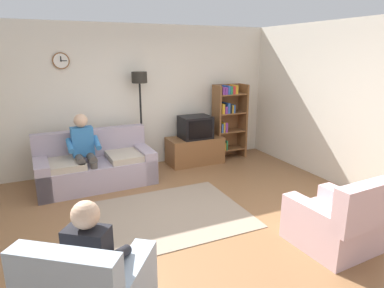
{
  "coord_description": "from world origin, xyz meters",
  "views": [
    {
      "loc": [
        -1.67,
        -3.61,
        2.2
      ],
      "look_at": [
        0.36,
        0.83,
        0.84
      ],
      "focal_mm": 31.07,
      "sensor_mm": 36.0,
      "label": 1
    }
  ],
  "objects_px": {
    "person_in_left_armchair": "(95,255)",
    "armchair_near_bookshelf": "(335,224)",
    "couch": "(96,167)",
    "tv_stand": "(195,150)",
    "tv": "(195,127)",
    "floor_lamp": "(140,94)",
    "bookshelf": "(227,118)",
    "person_on_couch": "(84,148)"
  },
  "relations": [
    {
      "from": "person_in_left_armchair",
      "to": "armchair_near_bookshelf",
      "type": "bearing_deg",
      "value": -0.6
    },
    {
      "from": "person_on_couch",
      "to": "tv_stand",
      "type": "bearing_deg",
      "value": 11.53
    },
    {
      "from": "couch",
      "to": "bookshelf",
      "type": "distance_m",
      "value": 2.88
    },
    {
      "from": "tv_stand",
      "to": "bookshelf",
      "type": "bearing_deg",
      "value": 5.1
    },
    {
      "from": "couch",
      "to": "tv",
      "type": "height_order",
      "value": "tv"
    },
    {
      "from": "tv",
      "to": "person_in_left_armchair",
      "type": "xyz_separation_m",
      "value": [
        -2.48,
        -3.37,
        -0.15
      ]
    },
    {
      "from": "armchair_near_bookshelf",
      "to": "person_in_left_armchair",
      "type": "distance_m",
      "value": 2.68
    },
    {
      "from": "tv",
      "to": "floor_lamp",
      "type": "distance_m",
      "value": 1.28
    },
    {
      "from": "person_on_couch",
      "to": "person_in_left_armchair",
      "type": "relative_size",
      "value": 1.11
    },
    {
      "from": "tv",
      "to": "person_in_left_armchair",
      "type": "relative_size",
      "value": 0.54
    },
    {
      "from": "couch",
      "to": "armchair_near_bookshelf",
      "type": "relative_size",
      "value": 2.09
    },
    {
      "from": "floor_lamp",
      "to": "person_in_left_armchair",
      "type": "xyz_separation_m",
      "value": [
        -1.41,
        -3.5,
        -0.85
      ]
    },
    {
      "from": "couch",
      "to": "tv",
      "type": "distance_m",
      "value": 2.08
    },
    {
      "from": "bookshelf",
      "to": "person_on_couch",
      "type": "relative_size",
      "value": 1.25
    },
    {
      "from": "tv_stand",
      "to": "bookshelf",
      "type": "height_order",
      "value": "bookshelf"
    },
    {
      "from": "couch",
      "to": "person_on_couch",
      "type": "distance_m",
      "value": 0.44
    },
    {
      "from": "floor_lamp",
      "to": "couch",
      "type": "bearing_deg",
      "value": -155.28
    },
    {
      "from": "bookshelf",
      "to": "person_in_left_armchair",
      "type": "bearing_deg",
      "value": -133.29
    },
    {
      "from": "tv_stand",
      "to": "armchair_near_bookshelf",
      "type": "bearing_deg",
      "value": -86.87
    },
    {
      "from": "tv_stand",
      "to": "tv",
      "type": "relative_size",
      "value": 1.83
    },
    {
      "from": "bookshelf",
      "to": "floor_lamp",
      "type": "relative_size",
      "value": 0.84
    },
    {
      "from": "floor_lamp",
      "to": "armchair_near_bookshelf",
      "type": "bearing_deg",
      "value": -70.4
    },
    {
      "from": "tv",
      "to": "floor_lamp",
      "type": "bearing_deg",
      "value": 173.4
    },
    {
      "from": "couch",
      "to": "tv_stand",
      "type": "relative_size",
      "value": 1.75
    },
    {
      "from": "armchair_near_bookshelf",
      "to": "person_on_couch",
      "type": "distance_m",
      "value": 3.83
    },
    {
      "from": "tv",
      "to": "armchair_near_bookshelf",
      "type": "bearing_deg",
      "value": -86.85
    },
    {
      "from": "tv_stand",
      "to": "floor_lamp",
      "type": "bearing_deg",
      "value": 174.7
    },
    {
      "from": "floor_lamp",
      "to": "armchair_near_bookshelf",
      "type": "relative_size",
      "value": 2.01
    },
    {
      "from": "tv_stand",
      "to": "person_in_left_armchair",
      "type": "xyz_separation_m",
      "value": [
        -2.48,
        -3.4,
        0.34
      ]
    },
    {
      "from": "tv_stand",
      "to": "armchair_near_bookshelf",
      "type": "relative_size",
      "value": 1.19
    },
    {
      "from": "armchair_near_bookshelf",
      "to": "person_on_couch",
      "type": "relative_size",
      "value": 0.74
    },
    {
      "from": "person_on_couch",
      "to": "couch",
      "type": "bearing_deg",
      "value": 32.11
    },
    {
      "from": "bookshelf",
      "to": "armchair_near_bookshelf",
      "type": "xyz_separation_m",
      "value": [
        -0.6,
        -3.49,
        -0.57
      ]
    },
    {
      "from": "armchair_near_bookshelf",
      "to": "person_in_left_armchair",
      "type": "xyz_separation_m",
      "value": [
        -2.67,
        0.03,
        0.32
      ]
    },
    {
      "from": "bookshelf",
      "to": "armchair_near_bookshelf",
      "type": "distance_m",
      "value": 3.59
    },
    {
      "from": "tv_stand",
      "to": "person_in_left_armchair",
      "type": "relative_size",
      "value": 0.98
    },
    {
      "from": "bookshelf",
      "to": "person_on_couch",
      "type": "xyz_separation_m",
      "value": [
        -2.98,
        -0.52,
        -0.16
      ]
    },
    {
      "from": "tv_stand",
      "to": "armchair_near_bookshelf",
      "type": "distance_m",
      "value": 3.43
    },
    {
      "from": "tv_stand",
      "to": "tv",
      "type": "bearing_deg",
      "value": -90.0
    },
    {
      "from": "tv_stand",
      "to": "person_on_couch",
      "type": "height_order",
      "value": "person_on_couch"
    },
    {
      "from": "tv",
      "to": "person_on_couch",
      "type": "xyz_separation_m",
      "value": [
        -2.19,
        -0.42,
        -0.05
      ]
    },
    {
      "from": "bookshelf",
      "to": "couch",
      "type": "bearing_deg",
      "value": -171.74
    }
  ]
}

